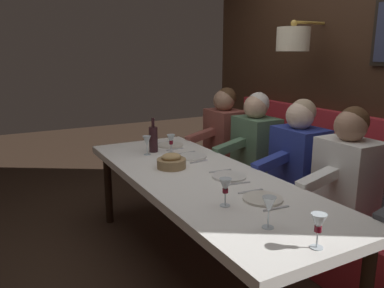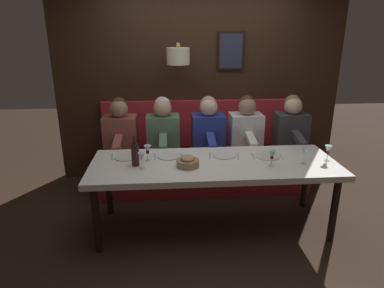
# 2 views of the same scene
# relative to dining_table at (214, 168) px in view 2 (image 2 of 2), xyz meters

# --- Properties ---
(ground_plane) EXTENTS (12.00, 12.00, 0.00)m
(ground_plane) POSITION_rel_dining_table_xyz_m (0.00, 0.00, -0.68)
(ground_plane) COLOR #332319
(dining_table) EXTENTS (0.90, 2.47, 0.74)m
(dining_table) POSITION_rel_dining_table_xyz_m (0.00, 0.00, 0.00)
(dining_table) COLOR white
(dining_table) RESTS_ON ground_plane
(banquette_bench) EXTENTS (0.52, 2.67, 0.45)m
(banquette_bench) POSITION_rel_dining_table_xyz_m (0.89, 0.00, -0.45)
(banquette_bench) COLOR red
(banquette_bench) RESTS_ON ground_plane
(back_wall_panel) EXTENTS (0.59, 3.87, 2.90)m
(back_wall_panel) POSITION_rel_dining_table_xyz_m (1.46, 0.00, 0.69)
(back_wall_panel) COLOR #382316
(back_wall_panel) RESTS_ON ground_plane
(diner_nearest) EXTENTS (0.60, 0.40, 0.79)m
(diner_nearest) POSITION_rel_dining_table_xyz_m (0.88, -1.10, 0.14)
(diner_nearest) COLOR #3D3D42
(diner_nearest) RESTS_ON banquette_bench
(diner_near) EXTENTS (0.60, 0.40, 0.79)m
(diner_near) POSITION_rel_dining_table_xyz_m (0.88, -0.52, 0.14)
(diner_near) COLOR white
(diner_near) RESTS_ON banquette_bench
(diner_middle) EXTENTS (0.60, 0.40, 0.79)m
(diner_middle) POSITION_rel_dining_table_xyz_m (0.88, -0.05, 0.14)
(diner_middle) COLOR #283893
(diner_middle) RESTS_ON banquette_bench
(diner_far) EXTENTS (0.60, 0.40, 0.79)m
(diner_far) POSITION_rel_dining_table_xyz_m (0.88, 0.52, 0.14)
(diner_far) COLOR #567A5B
(diner_far) RESTS_ON banquette_bench
(diner_farthest) EXTENTS (0.60, 0.40, 0.79)m
(diner_farthest) POSITION_rel_dining_table_xyz_m (0.88, 1.04, 0.14)
(diner_farthest) COLOR #934C42
(diner_farthest) RESTS_ON banquette_bench
(place_setting_0) EXTENTS (0.24, 0.32, 0.01)m
(place_setting_0) POSITION_rel_dining_table_xyz_m (0.19, 0.90, 0.07)
(place_setting_0) COLOR silver
(place_setting_0) RESTS_ON dining_table
(place_setting_1) EXTENTS (0.24, 0.32, 0.01)m
(place_setting_1) POSITION_rel_dining_table_xyz_m (0.18, 0.45, 0.07)
(place_setting_1) COLOR white
(place_setting_1) RESTS_ON dining_table
(place_setting_2) EXTENTS (0.24, 0.32, 0.01)m
(place_setting_2) POSITION_rel_dining_table_xyz_m (0.16, -0.13, 0.07)
(place_setting_2) COLOR white
(place_setting_2) RESTS_ON dining_table
(place_setting_3) EXTENTS (0.24, 0.32, 0.01)m
(place_setting_3) POSITION_rel_dining_table_xyz_m (0.10, -0.57, 0.07)
(place_setting_3) COLOR silver
(place_setting_3) RESTS_ON dining_table
(wine_glass_0) EXTENTS (0.07, 0.07, 0.16)m
(wine_glass_0) POSITION_rel_dining_table_xyz_m (-0.06, -1.15, 0.18)
(wine_glass_0) COLOR silver
(wine_glass_0) RESTS_ON dining_table
(wine_glass_1) EXTENTS (0.07, 0.07, 0.16)m
(wine_glass_1) POSITION_rel_dining_table_xyz_m (-0.15, -0.54, 0.18)
(wine_glass_1) COLOR silver
(wine_glass_1) RESTS_ON dining_table
(wine_glass_2) EXTENTS (0.07, 0.07, 0.16)m
(wine_glass_2) POSITION_rel_dining_table_xyz_m (-0.12, -0.88, 0.18)
(wine_glass_2) COLOR silver
(wine_glass_2) RESTS_ON dining_table
(wine_glass_3) EXTENTS (0.07, 0.07, 0.16)m
(wine_glass_3) POSITION_rel_dining_table_xyz_m (-0.12, 0.71, 0.18)
(wine_glass_3) COLOR silver
(wine_glass_3) RESTS_ON dining_table
(wine_glass_4) EXTENTS (0.07, 0.07, 0.16)m
(wine_glass_4) POSITION_rel_dining_table_xyz_m (0.09, 0.67, 0.18)
(wine_glass_4) COLOR silver
(wine_glass_4) RESTS_ON dining_table
(wine_bottle) EXTENTS (0.08, 0.08, 0.30)m
(wine_bottle) POSITION_rel_dining_table_xyz_m (-0.03, 0.78, 0.18)
(wine_bottle) COLOR #33191E
(wine_bottle) RESTS_ON dining_table
(bread_bowl) EXTENTS (0.22, 0.22, 0.12)m
(bread_bowl) POSITION_rel_dining_table_xyz_m (-0.10, 0.27, 0.11)
(bread_bowl) COLOR #9E7F56
(bread_bowl) RESTS_ON dining_table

